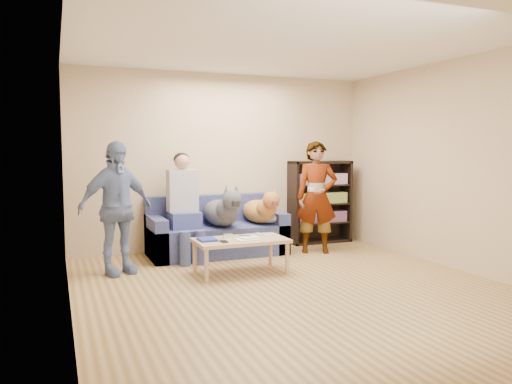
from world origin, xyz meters
name	(u,v)px	position (x,y,z in m)	size (l,w,h in m)	color
ground	(299,291)	(0.00, 0.00, 0.00)	(5.00, 5.00, 0.00)	olive
ceiling	(300,39)	(0.00, 0.00, 2.60)	(5.00, 5.00, 0.00)	white
wall_back	(224,162)	(0.00, 2.50, 1.30)	(4.50, 4.50, 0.00)	tan
wall_front	(499,183)	(0.00, -2.50, 1.30)	(4.50, 4.50, 0.00)	tan
wall_left	(67,171)	(-2.25, 0.00, 1.30)	(5.00, 5.00, 0.00)	tan
wall_right	(467,165)	(2.25, 0.00, 1.30)	(5.00, 5.00, 0.00)	tan
blanket	(268,218)	(0.48, 1.91, 0.51)	(0.46, 0.39, 0.16)	#A5A6AA
person_standing_right	(317,197)	(1.12, 1.65, 0.80)	(0.58, 0.38, 1.60)	gray
person_standing_left	(116,208)	(-1.69, 1.45, 0.79)	(0.93, 0.39, 1.59)	#7A8FC4
held_controller	(311,188)	(0.92, 1.45, 0.95)	(0.04, 0.11, 0.03)	white
notebook_blue	(207,239)	(-0.71, 0.97, 0.43)	(0.20, 0.26, 0.03)	navy
papers	(248,239)	(-0.26, 0.82, 0.43)	(0.26, 0.20, 0.01)	white
magazine	(249,238)	(-0.23, 0.84, 0.44)	(0.22, 0.17, 0.01)	beige
camera_silver	(228,236)	(-0.43, 1.04, 0.45)	(0.11, 0.06, 0.05)	silver
controller_a	(259,235)	(-0.03, 1.02, 0.43)	(0.04, 0.13, 0.03)	silver
controller_b	(268,235)	(0.05, 0.94, 0.43)	(0.09, 0.06, 0.03)	white
headphone_cup_a	(257,237)	(-0.11, 0.90, 0.43)	(0.07, 0.07, 0.02)	white
headphone_cup_b	(254,236)	(-0.11, 0.98, 0.43)	(0.07, 0.07, 0.02)	white
pen_orange	(244,241)	(-0.33, 0.76, 0.42)	(0.01, 0.01, 0.14)	orange
pen_black	(245,235)	(-0.19, 1.10, 0.42)	(0.01, 0.01, 0.14)	black
wallet	(224,241)	(-0.56, 0.80, 0.43)	(0.07, 0.12, 0.01)	black
sofa	(216,234)	(-0.25, 2.10, 0.28)	(1.90, 0.85, 0.82)	#515B93
person_seated	(184,202)	(-0.74, 1.97, 0.77)	(0.40, 0.73, 1.47)	#3E4788
dog_gray	(223,211)	(-0.23, 1.87, 0.64)	(0.42, 1.25, 0.61)	#51565C
dog_tan	(261,210)	(0.38, 1.95, 0.62)	(0.38, 1.15, 0.55)	#C48D3B
coffee_table	(241,243)	(-0.31, 0.92, 0.37)	(1.10, 0.60, 0.42)	tan
bookshelf	(320,200)	(1.55, 2.33, 0.68)	(1.00, 0.34, 1.30)	black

